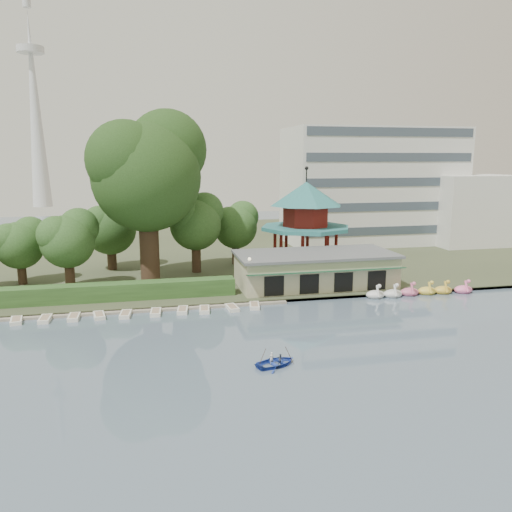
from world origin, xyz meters
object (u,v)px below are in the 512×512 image
object	(u,v)px
pavilion	(306,216)
rowboat_with_passengers	(276,360)
dock	(122,311)
big_tree	(148,168)
boathouse	(315,269)

from	to	relation	value
pavilion	rowboat_with_passengers	distance (m)	33.97
dock	rowboat_with_passengers	distance (m)	20.00
pavilion	big_tree	size ratio (longest dim) A/B	0.65
dock	big_tree	bearing A→B (deg)	73.91
dock	boathouse	world-z (taller)	boathouse
dock	pavilion	world-z (taller)	pavilion
big_tree	rowboat_with_passengers	world-z (taller)	big_tree
boathouse	big_tree	size ratio (longest dim) A/B	0.90
dock	rowboat_with_passengers	world-z (taller)	rowboat_with_passengers
dock	boathouse	distance (m)	22.62
big_tree	rowboat_with_passengers	xyz separation A→B (m)	(8.65, -27.13, -13.57)
boathouse	rowboat_with_passengers	world-z (taller)	boathouse
boathouse	pavilion	distance (m)	11.43
pavilion	boathouse	bearing A→B (deg)	-101.28
rowboat_with_passengers	boathouse	bearing A→B (deg)	64.03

